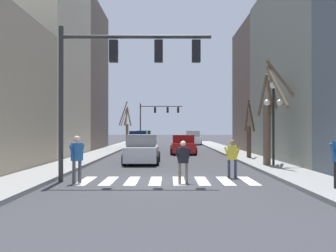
# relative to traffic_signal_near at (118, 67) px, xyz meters

# --- Properties ---
(ground_plane) EXTENTS (240.00, 240.00, 0.00)m
(ground_plane) POSITION_rel_traffic_signal_near_xyz_m (1.89, -0.01, -4.36)
(ground_plane) COLOR #38383D
(sidewalk_left) EXTENTS (2.19, 90.00, 0.15)m
(sidewalk_left) POSITION_rel_traffic_signal_near_xyz_m (-3.49, -0.01, -4.28)
(sidewalk_left) COLOR gray
(sidewalk_left) RESTS_ON ground_plane
(sidewalk_right) EXTENTS (2.19, 90.00, 0.15)m
(sidewalk_right) POSITION_rel_traffic_signal_near_xyz_m (7.28, -0.01, -4.28)
(sidewalk_right) COLOR gray
(sidewalk_right) RESTS_ON ground_plane
(building_row_left) EXTENTS (6.00, 33.83, 13.89)m
(building_row_left) POSITION_rel_traffic_signal_near_xyz_m (-7.58, 13.30, 1.63)
(building_row_left) COLOR tan
(building_row_left) RESTS_ON ground_plane
(building_row_right) EXTENTS (6.00, 30.38, 11.32)m
(building_row_right) POSITION_rel_traffic_signal_near_xyz_m (11.37, 9.97, 0.95)
(building_row_right) COLOR #515B66
(building_row_right) RESTS_ON ground_plane
(crosswalk_stripes) EXTENTS (6.75, 2.60, 0.01)m
(crosswalk_stripes) POSITION_rel_traffic_signal_near_xyz_m (1.89, 0.29, -4.35)
(crosswalk_stripes) COLOR white
(crosswalk_stripes) RESTS_ON ground_plane
(traffic_signal_near) EXTENTS (5.80, 0.28, 5.92)m
(traffic_signal_near) POSITION_rel_traffic_signal_near_xyz_m (0.00, 0.00, 0.00)
(traffic_signal_near) COLOR #2D2D2D
(traffic_signal_near) RESTS_ON ground_plane
(traffic_signal_far) EXTENTS (6.27, 0.28, 5.76)m
(traffic_signal_far) POSITION_rel_traffic_signal_near_xyz_m (0.21, 42.84, -0.10)
(traffic_signal_far) COLOR #2D2D2D
(traffic_signal_far) RESTS_ON ground_plane
(street_lamp_right_corner) EXTENTS (0.95, 0.36, 4.26)m
(street_lamp_right_corner) POSITION_rel_traffic_signal_near_xyz_m (7.28, 5.05, -1.19)
(street_lamp_right_corner) COLOR black
(street_lamp_right_corner) RESTS_ON sidewalk_right
(car_driving_away_lane) EXTENTS (2.03, 4.41, 1.68)m
(car_driving_away_lane) POSITION_rel_traffic_signal_near_xyz_m (0.42, 7.88, -3.57)
(car_driving_away_lane) COLOR silver
(car_driving_away_lane) RESTS_ON ground_plane
(car_parked_right_near) EXTENTS (2.14, 4.13, 1.80)m
(car_parked_right_near) POSITION_rel_traffic_signal_near_xyz_m (-1.21, 36.46, -3.52)
(car_parked_right_near) COLOR #236B38
(car_parked_right_near) RESTS_ON ground_plane
(car_parked_left_far) EXTENTS (2.05, 4.43, 1.54)m
(car_parked_left_far) POSITION_rel_traffic_signal_near_xyz_m (3.13, 16.58, -3.63)
(car_parked_left_far) COLOR red
(car_parked_left_far) RESTS_ON ground_plane
(car_parked_left_mid) EXTENTS (2.04, 4.28, 1.76)m
(car_parked_left_mid) POSITION_rel_traffic_signal_near_xyz_m (5.04, 34.79, -3.54)
(car_parked_left_mid) COLOR white
(car_parked_left_mid) RESTS_ON ground_plane
(car_parked_left_near) EXTENTS (2.18, 4.70, 1.79)m
(car_parked_left_near) POSITION_rel_traffic_signal_near_xyz_m (-1.19, 26.60, -3.52)
(car_parked_left_near) COLOR navy
(car_parked_left_near) RESTS_ON ground_plane
(pedestrian_near_right_corner) EXTENTS (0.67, 0.28, 1.56)m
(pedestrian_near_right_corner) POSITION_rel_traffic_signal_near_xyz_m (2.48, -0.34, -3.43)
(pedestrian_near_right_corner) COLOR #7A705B
(pedestrian_near_right_corner) RESTS_ON ground_plane
(pedestrian_on_left_sidewalk) EXTENTS (0.47, 0.69, 1.75)m
(pedestrian_on_left_sidewalk) POSITION_rel_traffic_signal_near_xyz_m (-1.44, -0.40, -3.32)
(pedestrian_on_left_sidewalk) COLOR #4C4C51
(pedestrian_on_left_sidewalk) RESTS_ON ground_plane
(pedestrian_crossing_street) EXTENTS (0.67, 0.22, 1.57)m
(pedestrian_crossing_street) POSITION_rel_traffic_signal_near_xyz_m (4.56, 1.24, -3.43)
(pedestrian_crossing_street) COLOR #282D47
(pedestrian_crossing_street) RESTS_ON ground_plane
(street_tree_left_near) EXTENTS (2.08, 4.09, 5.47)m
(street_tree_left_near) POSITION_rel_traffic_signal_near_xyz_m (7.24, 5.51, -1.58)
(street_tree_left_near) COLOR brown
(street_tree_left_near) RESTS_ON sidewalk_right
(street_tree_right_mid) EXTENTS (0.76, 2.82, 3.82)m
(street_tree_right_mid) POSITION_rel_traffic_signal_near_xyz_m (7.25, 10.87, -2.62)
(street_tree_right_mid) COLOR #473828
(street_tree_right_mid) RESTS_ON sidewalk_right
(street_tree_left_far) EXTENTS (1.64, 2.24, 5.29)m
(street_tree_left_far) POSITION_rel_traffic_signal_near_xyz_m (-3.20, 33.40, -1.78)
(street_tree_left_far) COLOR brown
(street_tree_left_far) RESTS_ON sidewalk_left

